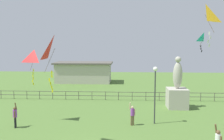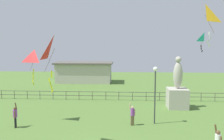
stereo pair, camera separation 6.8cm
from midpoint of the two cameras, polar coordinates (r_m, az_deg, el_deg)
statue_monument at (r=24.22m, az=15.34°, el=-5.27°), size 1.89×1.89×5.02m
lamppost at (r=18.79m, az=10.32°, el=-2.97°), size 0.36×0.36×4.50m
person_0 at (r=19.55m, az=-21.91°, el=-9.96°), size 0.29×0.50×1.86m
person_3 at (r=18.73m, az=4.97°, el=-10.35°), size 0.48×0.28×1.79m
kite_0 at (r=14.25m, az=-13.37°, el=4.70°), size 1.00×1.08×3.32m
kite_1 at (r=23.65m, az=21.12°, el=7.16°), size 1.03×1.06×1.79m
kite_2 at (r=20.05m, az=-17.81°, el=2.71°), size 1.24×1.05×2.72m
kite_4 at (r=14.56m, az=21.36°, el=11.92°), size 1.20×1.15×2.32m
waterfront_railing at (r=26.73m, az=-1.64°, el=-5.83°), size 36.05×0.06×0.95m
pavilion_building at (r=38.88m, az=-6.58°, el=-0.50°), size 9.16×4.45×3.25m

